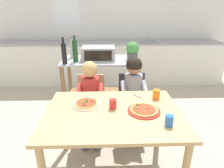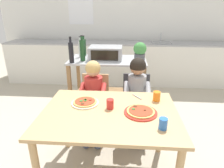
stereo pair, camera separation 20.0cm
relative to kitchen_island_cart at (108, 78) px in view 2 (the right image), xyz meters
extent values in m
plane|color=#B7AD99|center=(0.14, -0.06, -0.60)|extent=(12.32, 12.32, 0.00)
cube|color=white|center=(0.14, 1.84, 0.75)|extent=(5.58, 0.12, 2.70)
cube|color=white|center=(-0.77, 1.78, 1.05)|extent=(0.56, 0.01, 0.80)
cube|color=silver|center=(0.14, 1.43, -0.17)|extent=(5.02, 0.60, 0.88)
cube|color=#9E9EA3|center=(0.14, 1.43, 0.29)|extent=(5.02, 0.60, 0.03)
cube|color=gray|center=(1.02, 1.43, 0.30)|extent=(0.40, 0.33, 0.02)
cylinder|color=#B7BABF|center=(1.02, 1.55, 0.40)|extent=(0.02, 0.02, 0.20)
cube|color=#B7BABF|center=(0.00, 0.00, 0.28)|extent=(1.14, 0.62, 0.02)
cube|color=olive|center=(0.00, 0.00, -0.29)|extent=(1.05, 0.57, 0.02)
cube|color=olive|center=(-0.53, -0.27, -0.17)|extent=(0.05, 0.05, 0.87)
cube|color=olive|center=(0.53, -0.27, -0.17)|extent=(0.05, 0.05, 0.87)
cube|color=olive|center=(-0.53, 0.27, -0.17)|extent=(0.05, 0.05, 0.87)
cube|color=olive|center=(0.53, 0.27, -0.17)|extent=(0.05, 0.05, 0.87)
cube|color=#999BA0|center=(-0.03, 0.01, 0.39)|extent=(0.48, 0.34, 0.19)
cube|color=black|center=(-0.03, -0.16, 0.39)|extent=(0.39, 0.01, 0.14)
cylinder|color=black|center=(0.14, -0.17, 0.33)|extent=(0.02, 0.01, 0.02)
cylinder|color=#1E4723|center=(-0.35, -0.12, 0.44)|extent=(0.07, 0.07, 0.30)
cylinder|color=#1E4723|center=(-0.35, -0.12, 0.62)|extent=(0.03, 0.03, 0.05)
cylinder|color=black|center=(-0.35, -0.12, 0.65)|extent=(0.04, 0.04, 0.01)
cylinder|color=#ADB7B2|center=(-0.43, 0.12, 0.41)|extent=(0.06, 0.06, 0.24)
cylinder|color=#ADB7B2|center=(-0.43, 0.12, 0.57)|extent=(0.03, 0.03, 0.06)
cylinder|color=black|center=(-0.43, 0.12, 0.60)|extent=(0.03, 0.03, 0.01)
cylinder|color=black|center=(-0.48, -0.23, 0.43)|extent=(0.07, 0.07, 0.28)
cylinder|color=black|center=(-0.48, -0.23, 0.61)|extent=(0.03, 0.03, 0.07)
cylinder|color=black|center=(-0.48, -0.23, 0.65)|extent=(0.03, 0.03, 0.01)
cylinder|color=#1E4723|center=(-0.40, 0.21, 0.42)|extent=(0.07, 0.07, 0.25)
cylinder|color=#1E4723|center=(-0.40, 0.21, 0.57)|extent=(0.03, 0.03, 0.05)
cylinder|color=black|center=(-0.40, 0.21, 0.60)|extent=(0.04, 0.04, 0.01)
cylinder|color=#4C4C51|center=(0.47, -0.04, 0.34)|extent=(0.16, 0.16, 0.10)
sphere|color=#428942|center=(0.47, -0.04, 0.46)|extent=(0.19, 0.19, 0.19)
cube|color=tan|center=(0.14, -1.29, 0.12)|extent=(1.23, 0.91, 0.03)
cylinder|color=tan|center=(-0.42, -0.90, -0.25)|extent=(0.06, 0.06, 0.71)
cylinder|color=tan|center=(0.70, -0.90, -0.25)|extent=(0.06, 0.06, 0.71)
cube|color=tan|center=(-0.11, -0.64, -0.16)|extent=(0.36, 0.36, 0.04)
cube|color=tan|center=(-0.11, -0.48, 0.03)|extent=(0.34, 0.03, 0.38)
cylinder|color=tan|center=(0.04, -0.79, -0.38)|extent=(0.03, 0.03, 0.42)
cylinder|color=tan|center=(-0.26, -0.79, -0.38)|extent=(0.03, 0.03, 0.42)
cylinder|color=tan|center=(0.04, -0.49, -0.38)|extent=(0.03, 0.03, 0.42)
cylinder|color=tan|center=(-0.26, -0.49, -0.38)|extent=(0.03, 0.03, 0.42)
cube|color=#333338|center=(0.42, -0.60, -0.16)|extent=(0.36, 0.36, 0.04)
cube|color=#333338|center=(0.42, -0.44, 0.03)|extent=(0.34, 0.03, 0.38)
cylinder|color=#333338|center=(0.57, -0.75, -0.38)|extent=(0.03, 0.03, 0.42)
cylinder|color=#333338|center=(0.27, -0.75, -0.38)|extent=(0.03, 0.03, 0.42)
cylinder|color=#333338|center=(0.57, -0.45, -0.38)|extent=(0.03, 0.03, 0.42)
cylinder|color=#333338|center=(0.27, -0.45, -0.38)|extent=(0.03, 0.03, 0.42)
cube|color=#424C6B|center=(-0.04, -0.78, -0.12)|extent=(0.10, 0.30, 0.10)
cylinder|color=#424C6B|center=(-0.04, -0.91, -0.36)|extent=(0.08, 0.08, 0.44)
cube|color=#424C6B|center=(-0.18, -0.78, -0.12)|extent=(0.10, 0.30, 0.10)
cylinder|color=#424C6B|center=(-0.18, -0.91, -0.36)|extent=(0.08, 0.08, 0.44)
cylinder|color=#BC332D|center=(0.02, -0.74, 0.09)|extent=(0.06, 0.26, 0.15)
cylinder|color=#BC332D|center=(-0.24, -0.74, 0.09)|extent=(0.06, 0.26, 0.15)
cylinder|color=#BC332D|center=(-0.11, -0.64, 0.05)|extent=(0.22, 0.22, 0.35)
sphere|color=tan|center=(-0.11, -0.64, 0.33)|extent=(0.17, 0.17, 0.17)
sphere|color=tan|center=(-0.11, -0.64, 0.34)|extent=(0.18, 0.18, 0.18)
cube|color=#424C6B|center=(0.49, -0.74, -0.12)|extent=(0.10, 0.30, 0.10)
cylinder|color=#424C6B|center=(0.49, -0.87, -0.36)|extent=(0.08, 0.08, 0.44)
cube|color=#424C6B|center=(0.35, -0.74, -0.12)|extent=(0.10, 0.30, 0.10)
cylinder|color=#424C6B|center=(0.35, -0.87, -0.36)|extent=(0.08, 0.08, 0.44)
cylinder|color=gray|center=(0.55, -0.70, 0.10)|extent=(0.06, 0.26, 0.15)
cylinder|color=gray|center=(0.29, -0.70, 0.10)|extent=(0.06, 0.26, 0.15)
cylinder|color=gray|center=(0.42, -0.60, 0.06)|extent=(0.22, 0.22, 0.38)
sphere|color=#A37556|center=(0.42, -0.60, 0.35)|extent=(0.19, 0.19, 0.19)
sphere|color=black|center=(0.42, -0.60, 0.37)|extent=(0.20, 0.20, 0.20)
cylinder|color=beige|center=(-0.11, -1.16, 0.14)|extent=(0.27, 0.27, 0.01)
cylinder|color=tan|center=(-0.11, -1.16, 0.16)|extent=(0.23, 0.23, 0.01)
cylinder|color=#B23D23|center=(-0.11, -1.16, 0.16)|extent=(0.20, 0.20, 0.00)
cylinder|color=maroon|center=(-0.07, -1.13, 0.17)|extent=(0.03, 0.03, 0.01)
cylinder|color=#563319|center=(-0.11, -1.13, 0.17)|extent=(0.02, 0.02, 0.01)
cylinder|color=#386628|center=(-0.15, -1.16, 0.17)|extent=(0.03, 0.03, 0.01)
cylinder|color=#563319|center=(-0.13, -1.22, 0.17)|extent=(0.04, 0.04, 0.01)
cylinder|color=#386628|center=(-0.11, -1.15, 0.17)|extent=(0.03, 0.03, 0.01)
cylinder|color=#386628|center=(-0.12, -1.13, 0.17)|extent=(0.03, 0.03, 0.01)
cylinder|color=red|center=(0.42, -1.30, 0.14)|extent=(0.30, 0.30, 0.01)
cylinder|color=tan|center=(0.42, -1.30, 0.16)|extent=(0.25, 0.25, 0.01)
cylinder|color=#B23D23|center=(0.42, -1.30, 0.16)|extent=(0.21, 0.21, 0.00)
cylinder|color=#563319|center=(0.37, -1.23, 0.17)|extent=(0.04, 0.04, 0.01)
cylinder|color=#386628|center=(0.35, -1.29, 0.17)|extent=(0.03, 0.03, 0.01)
cylinder|color=#563319|center=(0.45, -1.30, 0.17)|extent=(0.02, 0.02, 0.01)
cylinder|color=orange|center=(0.59, -1.04, 0.19)|extent=(0.07, 0.07, 0.10)
cylinder|color=red|center=(0.14, -1.24, 0.18)|extent=(0.07, 0.07, 0.09)
cylinder|color=blue|center=(0.58, -1.53, 0.18)|extent=(0.07, 0.07, 0.09)
cylinder|color=#B7BABF|center=(0.40, -0.97, 0.14)|extent=(0.09, 0.12, 0.01)
camera|label=1|loc=(0.08, -2.86, 1.02)|focal=31.45mm
camera|label=2|loc=(0.28, -2.85, 1.02)|focal=31.45mm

